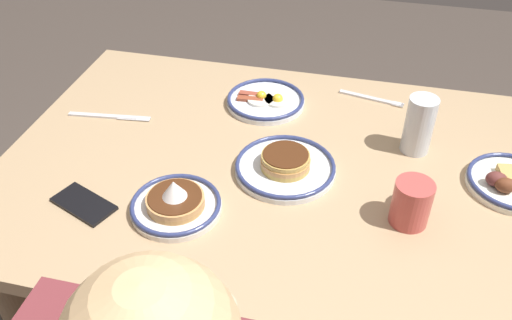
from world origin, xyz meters
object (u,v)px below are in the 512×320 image
object	(u,v)px
fork_near	(371,98)
cell_phone	(84,204)
coffee_mug	(412,202)
butter_knife	(110,116)
drinking_glass	(418,128)
plate_center_pancakes	(266,100)
plate_far_companion	(512,182)
plate_far_side	(176,203)
plate_near_main	(285,166)

from	to	relation	value
fork_near	cell_phone	bearing A→B (deg)	45.28
coffee_mug	butter_knife	size ratio (longest dim) A/B	0.51
butter_knife	drinking_glass	bearing A→B (deg)	-176.87
cell_phone	drinking_glass	bearing A→B (deg)	-129.69
coffee_mug	butter_knife	world-z (taller)	coffee_mug
plate_center_pancakes	coffee_mug	size ratio (longest dim) A/B	1.87
plate_far_companion	coffee_mug	xyz separation A→B (m)	(0.23, 0.16, 0.04)
plate_far_side	butter_knife	world-z (taller)	plate_far_side
plate_near_main	fork_near	world-z (taller)	plate_near_main
plate_center_pancakes	butter_knife	xyz separation A→B (m)	(0.40, 0.16, -0.01)
coffee_mug	cell_phone	bearing A→B (deg)	9.75
plate_near_main	plate_center_pancakes	xyz separation A→B (m)	(0.11, -0.28, -0.00)
plate_near_main	plate_center_pancakes	size ratio (longest dim) A/B	1.10
plate_near_main	coffee_mug	world-z (taller)	coffee_mug
plate_center_pancakes	plate_near_main	bearing A→B (deg)	111.48
plate_center_pancakes	fork_near	size ratio (longest dim) A/B	1.18
plate_far_side	coffee_mug	size ratio (longest dim) A/B	1.71
plate_center_pancakes	cell_phone	distance (m)	0.58
plate_near_main	cell_phone	size ratio (longest dim) A/B	1.67
fork_near	plate_far_companion	bearing A→B (deg)	137.22
plate_far_companion	cell_phone	size ratio (longest dim) A/B	1.44
plate_center_pancakes	fork_near	xyz separation A→B (m)	(-0.29, -0.10, -0.01)
coffee_mug	butter_knife	distance (m)	0.83
plate_center_pancakes	fork_near	bearing A→B (deg)	-161.58
plate_near_main	fork_near	xyz separation A→B (m)	(-0.18, -0.37, -0.01)
fork_near	butter_knife	size ratio (longest dim) A/B	0.82
plate_center_pancakes	plate_far_side	distance (m)	0.48
plate_near_main	plate_center_pancakes	world-z (taller)	plate_near_main
plate_far_side	drinking_glass	size ratio (longest dim) A/B	1.35
plate_far_companion	plate_far_side	bearing A→B (deg)	19.11
plate_far_side	fork_near	size ratio (longest dim) A/B	1.08
plate_center_pancakes	drinking_glass	bearing A→B (deg)	163.72
plate_near_main	cell_phone	xyz separation A→B (m)	(0.41, 0.22, -0.01)
plate_far_side	butter_knife	xyz separation A→B (m)	(0.30, -0.30, -0.02)
plate_far_companion	drinking_glass	size ratio (longest dim) A/B	1.40
plate_far_companion	cell_phone	bearing A→B (deg)	17.01
coffee_mug	cell_phone	world-z (taller)	coffee_mug
plate_far_companion	coffee_mug	size ratio (longest dim) A/B	1.77
coffee_mug	drinking_glass	distance (m)	0.26
cell_phone	fork_near	size ratio (longest dim) A/B	0.78
plate_center_pancakes	plate_far_companion	bearing A→B (deg)	160.96
plate_near_main	drinking_glass	bearing A→B (deg)	-151.74
coffee_mug	cell_phone	distance (m)	0.71
plate_far_side	plate_near_main	bearing A→B (deg)	-137.90
plate_near_main	plate_far_companion	bearing A→B (deg)	-172.97
plate_center_pancakes	coffee_mug	bearing A→B (deg)	136.34
coffee_mug	plate_near_main	bearing A→B (deg)	-19.16
plate_far_companion	plate_near_main	bearing A→B (deg)	7.03
plate_near_main	plate_far_companion	xyz separation A→B (m)	(-0.51, -0.06, -0.00)
plate_near_main	plate_far_companion	world-z (taller)	plate_near_main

